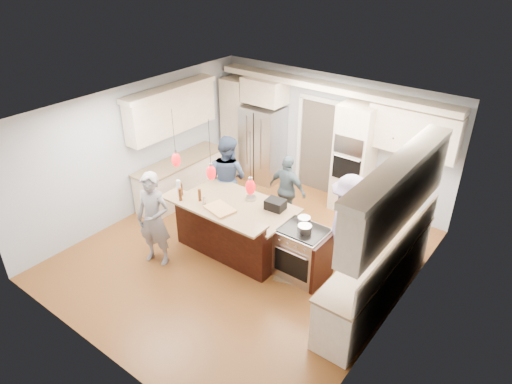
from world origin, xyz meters
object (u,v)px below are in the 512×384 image
person_far_left (228,178)px  person_bar_end (154,219)px  refrigerator (263,144)px  kitchen_island (236,225)px  island_range (303,253)px

person_far_left → person_bar_end: bearing=86.7°
refrigerator → person_far_left: 1.85m
refrigerator → kitchen_island: size_ratio=0.86×
island_range → kitchen_island: bearing=-177.0°
island_range → person_bar_end: person_bar_end is taller
person_bar_end → person_far_left: person_far_left is taller
person_far_left → refrigerator: bearing=-78.7°
island_range → person_far_left: size_ratio=0.52×
refrigerator → kitchen_island: 2.91m
kitchen_island → refrigerator: bearing=116.9°
kitchen_island → person_bar_end: bearing=-127.1°
island_range → person_bar_end: 2.62m
person_bar_end → island_range: bearing=12.1°
refrigerator → person_bar_end: bearing=-83.4°
refrigerator → kitchen_island: (1.30, -2.57, -0.41)m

